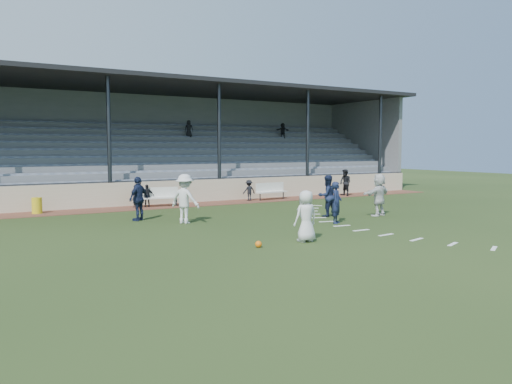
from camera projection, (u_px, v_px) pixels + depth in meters
ground at (295, 238)px, 16.19m from camera, size 90.00×90.00×0.00m
cinder_track at (176, 205)px, 25.22m from camera, size 34.00×2.00×0.02m
retaining_wall at (169, 192)px, 26.07m from camera, size 34.00×0.18×1.20m
bench_left at (159, 195)px, 24.70m from camera, size 2.04×0.75×0.95m
bench_right at (271, 190)px, 28.04m from camera, size 2.04×0.72×0.95m
trash_bin at (37, 205)px, 22.03m from camera, size 0.44×0.44×0.71m
football at (258, 244)px, 14.55m from camera, size 0.20×0.20×0.20m
player_white_lead at (306, 216)px, 15.42m from camera, size 0.79×0.51×1.60m
player_navy_lead at (337, 203)px, 19.20m from camera, size 0.70×0.67×1.61m
player_navy_mid at (327, 196)px, 21.15m from camera, size 0.89×0.71×1.76m
player_white_wing at (185, 199)px, 19.18m from camera, size 1.26×1.42×1.90m
player_navy_wing at (139, 199)px, 19.92m from camera, size 1.11×0.92×1.77m
player_white_back at (379, 195)px, 21.36m from camera, size 1.77×0.92×1.83m
official at (345, 183)px, 30.26m from camera, size 0.65×0.81×1.61m
sub_left_near at (135, 196)px, 24.36m from camera, size 0.47×0.38×1.11m
sub_left_far at (147, 196)px, 24.46m from camera, size 0.68×0.37×1.11m
sub_right at (249, 190)px, 27.44m from camera, size 0.75×0.45×1.14m
grandstand at (141, 160)px, 29.99m from camera, size 34.60×9.00×6.61m
penalty_arc at (387, 227)px, 18.26m from camera, size 3.89×14.63×0.01m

